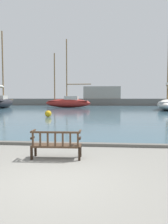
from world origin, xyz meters
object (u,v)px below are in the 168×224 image
Objects in this scene: park_bench at (56,144)px; sailboat_mid_starboard at (3,102)px; sailboat_distant_harbor at (167,103)px; channel_buoy at (48,114)px; sailboat_outer_port at (68,102)px.

sailboat_mid_starboard is (-17.71, 33.22, 0.77)m from park_bench.
channel_buoy is at bearing -136.13° from sailboat_distant_harbor.
sailboat_distant_harbor is 10.26× the size of channel_buoy.
sailboat_distant_harbor reaches higher than channel_buoy.
sailboat_distant_harbor is 29.71m from sailboat_mid_starboard.
sailboat_mid_starboard reaches higher than park_bench.
sailboat_distant_harbor is 18.42m from sailboat_outer_port.
park_bench is 1.20× the size of channel_buoy.
sailboat_outer_port is (-5.56, 35.77, 0.72)m from park_bench.
sailboat_outer_port reaches higher than park_bench.
channel_buoy is (13.70, -18.85, -0.83)m from sailboat_mid_starboard.
channel_buoy reaches higher than park_bench.
sailboat_outer_port is 0.92× the size of sailboat_mid_starboard.
sailboat_mid_starboard is at bearing -168.13° from sailboat_outer_port.
sailboat_distant_harbor reaches higher than sailboat_outer_port.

